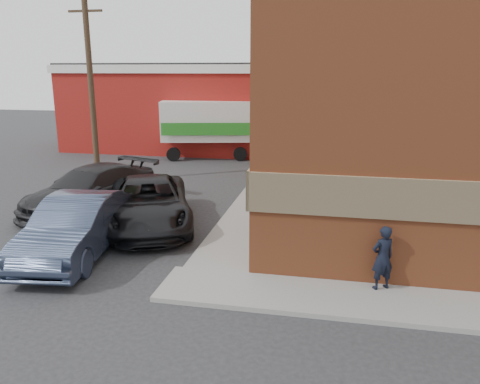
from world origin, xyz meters
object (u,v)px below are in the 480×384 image
at_px(suv_b, 90,190).
at_px(box_truck, 218,126).
at_px(sedan, 76,227).
at_px(utility_pole, 91,80).
at_px(man, 383,258).
at_px(suv_a, 149,203).
at_px(warehouse, 194,106).
at_px(brick_building, 469,84).

bearing_deg(suv_b, box_truck, 98.40).
bearing_deg(sedan, utility_pole, 107.12).
height_order(man, suv_a, man).
distance_m(utility_pole, box_truck, 8.72).
distance_m(warehouse, box_truck, 4.75).
relative_size(suv_b, box_truck, 0.80).
bearing_deg(suv_a, utility_pole, 108.82).
height_order(utility_pole, box_truck, utility_pole).
xyz_separation_m(suv_a, suv_b, (-2.82, 1.21, 0.02)).
distance_m(brick_building, suv_b, 15.10).
relative_size(sedan, suv_a, 0.88).
bearing_deg(brick_building, suv_a, -153.01).
height_order(brick_building, utility_pole, brick_building).
height_order(suv_a, box_truck, box_truck).
bearing_deg(suv_b, brick_building, 36.23).
bearing_deg(utility_pole, brick_building, -0.02).
bearing_deg(utility_pole, warehouse, 82.23).
xyz_separation_m(suv_a, box_truck, (-0.75, 12.80, 1.16)).
relative_size(brick_building, warehouse, 1.12).
relative_size(man, suv_a, 0.27).
distance_m(suv_a, suv_b, 3.07).
height_order(warehouse, suv_b, warehouse).
bearing_deg(utility_pole, suv_b, -64.88).
relative_size(warehouse, suv_b, 2.82).
height_order(utility_pole, sedan, utility_pole).
bearing_deg(suv_b, utility_pole, 133.65).
height_order(sedan, box_truck, box_truck).
distance_m(man, box_truck, 18.32).
height_order(sedan, suv_a, sedan).
bearing_deg(suv_b, sedan, -47.69).
distance_m(warehouse, sedan, 19.74).
distance_m(sedan, suv_a, 3.03).
height_order(brick_building, suv_b, brick_building).
relative_size(suv_a, box_truck, 0.81).
xyz_separation_m(utility_pole, suv_a, (4.90, -5.66, -3.93)).
relative_size(utility_pole, suv_a, 1.54).
bearing_deg(warehouse, brick_building, -37.20).
bearing_deg(warehouse, sedan, -83.07).
xyz_separation_m(warehouse, suv_b, (0.58, -15.44, -1.97)).
bearing_deg(man, suv_a, -55.52).
height_order(brick_building, sedan, brick_building).
bearing_deg(suv_a, sedan, -132.01).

